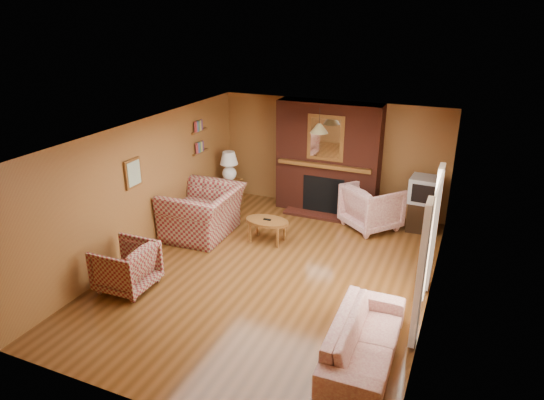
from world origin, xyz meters
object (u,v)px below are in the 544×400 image
at_px(fireplace, 328,159).
at_px(coffee_table, 267,223).
at_px(side_table, 230,193).
at_px(plaid_loveseat, 203,212).
at_px(table_lamp, 229,165).
at_px(floral_sofa, 364,339).
at_px(floral_armchair, 372,207).
at_px(plaid_armchair, 126,266).
at_px(crt_tv, 425,190).
at_px(tv_stand, 421,216).

xyz_separation_m(fireplace, coffee_table, (-0.57, -1.91, -0.79)).
bearing_deg(coffee_table, side_table, 138.01).
distance_m(plaid_loveseat, table_lamp, 1.67).
xyz_separation_m(floral_sofa, coffee_table, (-2.47, 2.58, 0.10)).
relative_size(fireplace, side_table, 4.05).
xyz_separation_m(floral_sofa, floral_armchair, (-0.80, 4.00, 0.17)).
distance_m(fireplace, floral_sofa, 4.95).
bearing_deg(floral_armchair, plaid_armchair, 90.83).
relative_size(fireplace, plaid_armchair, 2.87).
distance_m(coffee_table, crt_tv, 3.17).
height_order(floral_armchair, tv_stand, floral_armchair).
bearing_deg(crt_tv, table_lamp, -175.26).
distance_m(plaid_armchair, crt_tv, 5.76).
bearing_deg(tv_stand, coffee_table, -151.45).
relative_size(coffee_table, crt_tv, 1.47).
relative_size(floral_sofa, side_table, 3.31).
relative_size(coffee_table, tv_stand, 1.40).
xyz_separation_m(table_lamp, crt_tv, (4.15, 0.34, -0.10)).
bearing_deg(side_table, table_lamp, 135.00).
distance_m(fireplace, coffee_table, 2.14).
bearing_deg(floral_armchair, tv_stand, -123.24).
distance_m(plaid_loveseat, tv_stand, 4.36).
distance_m(fireplace, side_table, 2.34).
height_order(plaid_loveseat, floral_sofa, plaid_loveseat).
bearing_deg(floral_sofa, plaid_loveseat, 56.25).
relative_size(floral_sofa, coffee_table, 2.32).
xyz_separation_m(fireplace, crt_tv, (2.05, -0.19, -0.32)).
height_order(coffee_table, side_table, side_table).
bearing_deg(table_lamp, plaid_armchair, -87.72).
bearing_deg(fireplace, crt_tv, -5.30).
distance_m(side_table, tv_stand, 4.16).
height_order(fireplace, crt_tv, fireplace).
xyz_separation_m(side_table, tv_stand, (4.15, 0.35, 0.01)).
bearing_deg(floral_sofa, fireplace, 21.49).
xyz_separation_m(floral_sofa, crt_tv, (0.15, 4.29, 0.57)).
bearing_deg(plaid_loveseat, fireplace, 136.40).
bearing_deg(floral_armchair, side_table, 40.37).
bearing_deg(floral_armchair, coffee_table, 79.83).
height_order(floral_sofa, tv_stand, tv_stand).
height_order(fireplace, coffee_table, fireplace).
bearing_deg(side_table, fireplace, 14.29).
height_order(plaid_loveseat, coffee_table, plaid_loveseat).
bearing_deg(plaid_armchair, coffee_table, 149.20).
height_order(coffee_table, crt_tv, crt_tv).
height_order(plaid_loveseat, plaid_armchair, plaid_loveseat).
distance_m(plaid_armchair, coffee_table, 2.76).
distance_m(plaid_loveseat, crt_tv, 4.37).
bearing_deg(floral_sofa, table_lamp, 43.89).
distance_m(plaid_armchair, floral_sofa, 3.86).
relative_size(fireplace, floral_armchair, 2.42).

